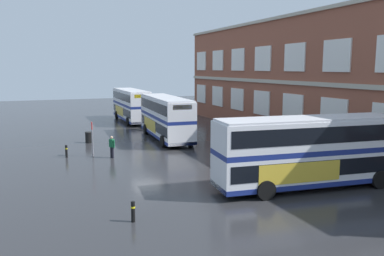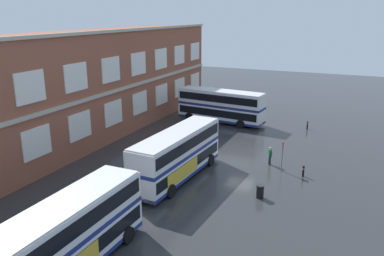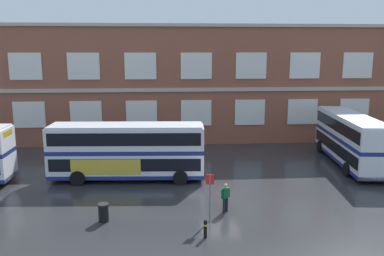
{
  "view_description": "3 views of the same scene",
  "coord_description": "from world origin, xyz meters",
  "px_view_note": "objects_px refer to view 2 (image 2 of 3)",
  "views": [
    {
      "loc": [
        29.24,
        -8.0,
        6.82
      ],
      "look_at": [
        -1.0,
        4.16,
        1.79
      ],
      "focal_mm": 36.52,
      "sensor_mm": 36.0,
      "label": 1
    },
    {
      "loc": [
        -33.27,
        -9.9,
        13.37
      ],
      "look_at": [
        -2.96,
        3.72,
        3.47
      ],
      "focal_mm": 36.37,
      "sensor_mm": 36.0,
      "label": 2
    },
    {
      "loc": [
        -3.6,
        -24.55,
        9.33
      ],
      "look_at": [
        -1.76,
        1.52,
        4.16
      ],
      "focal_mm": 37.33,
      "sensor_mm": 36.0,
      "label": 3
    }
  ],
  "objects_px": {
    "double_decker_far": "(221,106)",
    "bus_stand_flag": "(282,153)",
    "waiting_passenger": "(270,155)",
    "station_litter_bin": "(260,191)",
    "safety_bollard_west": "(303,171)",
    "safety_bollard_east": "(307,125)",
    "double_decker_near": "(64,239)",
    "double_decker_middle": "(177,154)"
  },
  "relations": [
    {
      "from": "double_decker_near",
      "to": "safety_bollard_east",
      "type": "bearing_deg",
      "value": -13.04
    },
    {
      "from": "bus_stand_flag",
      "to": "double_decker_near",
      "type": "bearing_deg",
      "value": 158.39
    },
    {
      "from": "double_decker_far",
      "to": "safety_bollard_east",
      "type": "distance_m",
      "value": 10.74
    },
    {
      "from": "waiting_passenger",
      "to": "double_decker_near",
      "type": "bearing_deg",
      "value": 162.8
    },
    {
      "from": "station_litter_bin",
      "to": "safety_bollard_west",
      "type": "height_order",
      "value": "station_litter_bin"
    },
    {
      "from": "bus_stand_flag",
      "to": "safety_bollard_east",
      "type": "relative_size",
      "value": 2.84
    },
    {
      "from": "station_litter_bin",
      "to": "safety_bollard_east",
      "type": "bearing_deg",
      "value": -1.6
    },
    {
      "from": "safety_bollard_west",
      "to": "safety_bollard_east",
      "type": "relative_size",
      "value": 1.0
    },
    {
      "from": "double_decker_far",
      "to": "bus_stand_flag",
      "type": "distance_m",
      "value": 16.46
    },
    {
      "from": "double_decker_near",
      "to": "safety_bollard_east",
      "type": "relative_size",
      "value": 11.6
    },
    {
      "from": "double_decker_far",
      "to": "double_decker_near",
      "type": "bearing_deg",
      "value": -174.67
    },
    {
      "from": "double_decker_middle",
      "to": "double_decker_far",
      "type": "height_order",
      "value": "same"
    },
    {
      "from": "double_decker_middle",
      "to": "bus_stand_flag",
      "type": "height_order",
      "value": "double_decker_middle"
    },
    {
      "from": "double_decker_near",
      "to": "safety_bollard_west",
      "type": "xyz_separation_m",
      "value": [
        18.33,
        -9.37,
        -1.66
      ]
    },
    {
      "from": "double_decker_far",
      "to": "safety_bollard_west",
      "type": "height_order",
      "value": "double_decker_far"
    },
    {
      "from": "station_litter_bin",
      "to": "waiting_passenger",
      "type": "bearing_deg",
      "value": 7.43
    },
    {
      "from": "double_decker_near",
      "to": "waiting_passenger",
      "type": "distance_m",
      "value": 20.8
    },
    {
      "from": "double_decker_near",
      "to": "station_litter_bin",
      "type": "relative_size",
      "value": 10.69
    },
    {
      "from": "bus_stand_flag",
      "to": "double_decker_middle",
      "type": "bearing_deg",
      "value": 123.89
    },
    {
      "from": "station_litter_bin",
      "to": "safety_bollard_east",
      "type": "relative_size",
      "value": 1.08
    },
    {
      "from": "station_litter_bin",
      "to": "double_decker_middle",
      "type": "bearing_deg",
      "value": 84.49
    },
    {
      "from": "double_decker_middle",
      "to": "double_decker_far",
      "type": "xyz_separation_m",
      "value": [
        17.9,
        2.74,
        0.0
      ]
    },
    {
      "from": "bus_stand_flag",
      "to": "station_litter_bin",
      "type": "height_order",
      "value": "bus_stand_flag"
    },
    {
      "from": "double_decker_middle",
      "to": "safety_bollard_east",
      "type": "xyz_separation_m",
      "value": [
        19.14,
        -7.79,
        -1.66
      ]
    },
    {
      "from": "double_decker_far",
      "to": "waiting_passenger",
      "type": "relative_size",
      "value": 6.59
    },
    {
      "from": "double_decker_near",
      "to": "waiting_passenger",
      "type": "bearing_deg",
      "value": -17.2
    },
    {
      "from": "bus_stand_flag",
      "to": "station_litter_bin",
      "type": "xyz_separation_m",
      "value": [
        -5.82,
        0.4,
        -1.12
      ]
    },
    {
      "from": "double_decker_middle",
      "to": "station_litter_bin",
      "type": "height_order",
      "value": "double_decker_middle"
    },
    {
      "from": "double_decker_middle",
      "to": "waiting_passenger",
      "type": "distance_m",
      "value": 8.95
    },
    {
      "from": "safety_bollard_east",
      "to": "double_decker_near",
      "type": "bearing_deg",
      "value": 166.96
    },
    {
      "from": "double_decker_middle",
      "to": "safety_bollard_west",
      "type": "relative_size",
      "value": 11.71
    },
    {
      "from": "double_decker_middle",
      "to": "station_litter_bin",
      "type": "distance_m",
      "value": 7.45
    },
    {
      "from": "double_decker_middle",
      "to": "safety_bollard_west",
      "type": "xyz_separation_m",
      "value": [
        4.69,
        -9.57,
        -1.66
      ]
    },
    {
      "from": "bus_stand_flag",
      "to": "safety_bollard_west",
      "type": "xyz_separation_m",
      "value": [
        -0.44,
        -1.93,
        -1.14
      ]
    },
    {
      "from": "double_decker_far",
      "to": "bus_stand_flag",
      "type": "xyz_separation_m",
      "value": [
        -12.77,
        -10.37,
        -0.51
      ]
    },
    {
      "from": "double_decker_far",
      "to": "waiting_passenger",
      "type": "height_order",
      "value": "double_decker_far"
    },
    {
      "from": "double_decker_middle",
      "to": "waiting_passenger",
      "type": "xyz_separation_m",
      "value": [
        6.2,
        -6.34,
        -1.22
      ]
    },
    {
      "from": "waiting_passenger",
      "to": "station_litter_bin",
      "type": "xyz_separation_m",
      "value": [
        -6.9,
        -0.9,
        -0.41
      ]
    },
    {
      "from": "double_decker_near",
      "to": "station_litter_bin",
      "type": "xyz_separation_m",
      "value": [
        12.94,
        -7.04,
        -1.63
      ]
    },
    {
      "from": "station_litter_bin",
      "to": "double_decker_near",
      "type": "bearing_deg",
      "value": 151.46
    },
    {
      "from": "bus_stand_flag",
      "to": "double_decker_far",
      "type": "bearing_deg",
      "value": 39.09
    },
    {
      "from": "station_litter_bin",
      "to": "safety_bollard_west",
      "type": "relative_size",
      "value": 1.08
    }
  ]
}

